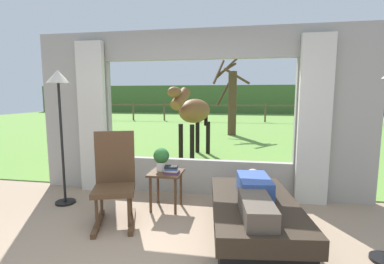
{
  "coord_description": "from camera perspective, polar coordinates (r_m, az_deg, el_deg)",
  "views": [
    {
      "loc": [
        0.69,
        -2.07,
        1.56
      ],
      "look_at": [
        0.0,
        1.8,
        1.05
      ],
      "focal_mm": 26.41,
      "sensor_mm": 36.0,
      "label": 1
    }
  ],
  "objects": [
    {
      "name": "back_wall_with_window",
      "position": [
        4.39,
        1.05,
        3.35
      ],
      "size": [
        5.2,
        0.12,
        2.55
      ],
      "color": "#9E998E",
      "rests_on": "ground_plane"
    },
    {
      "name": "curtain_panel_left",
      "position": [
        4.83,
        -19.47,
        2.71
      ],
      "size": [
        0.44,
        0.1,
        2.4
      ],
      "primitive_type": "cube",
      "color": "beige",
      "rests_on": "ground_plane"
    },
    {
      "name": "curtain_panel_right",
      "position": [
        4.32,
        23.47,
        2.01
      ],
      "size": [
        0.44,
        0.1,
        2.4
      ],
      "primitive_type": "cube",
      "color": "beige",
      "rests_on": "ground_plane"
    },
    {
      "name": "outdoor_pasture_lawn",
      "position": [
        15.32,
        7.45,
        1.58
      ],
      "size": [
        36.0,
        21.68,
        0.02
      ],
      "primitive_type": "cube",
      "color": "olive",
      "rests_on": "ground_plane"
    },
    {
      "name": "distant_hill_ridge",
      "position": [
        25.08,
        8.56,
        6.55
      ],
      "size": [
        36.0,
        2.0,
        2.4
      ],
      "primitive_type": "cube",
      "color": "#446432",
      "rests_on": "ground_plane"
    },
    {
      "name": "recliner_sofa",
      "position": [
        3.33,
        12.39,
        -16.54
      ],
      "size": [
        1.1,
        1.8,
        0.42
      ],
      "rotation": [
        0.0,
        0.0,
        0.12
      ],
      "color": "black",
      "rests_on": "ground_plane"
    },
    {
      "name": "reclining_person",
      "position": [
        3.18,
        12.58,
        -11.89
      ],
      "size": [
        0.41,
        1.44,
        0.22
      ],
      "rotation": [
        0.0,
        0.0,
        0.12
      ],
      "color": "#334C8C",
      "rests_on": "recliner_sofa"
    },
    {
      "name": "rocking_chair",
      "position": [
        3.64,
        -15.35,
        -9.07
      ],
      "size": [
        0.66,
        0.79,
        1.12
      ],
      "rotation": [
        0.0,
        0.0,
        0.33
      ],
      "color": "#4C331E",
      "rests_on": "ground_plane"
    },
    {
      "name": "side_table",
      "position": [
        3.95,
        -5.27,
        -9.34
      ],
      "size": [
        0.44,
        0.44,
        0.52
      ],
      "color": "#4C331E",
      "rests_on": "ground_plane"
    },
    {
      "name": "potted_plant",
      "position": [
        3.95,
        -6.21,
        -5.17
      ],
      "size": [
        0.22,
        0.22,
        0.32
      ],
      "color": "silver",
      "rests_on": "side_table"
    },
    {
      "name": "book_stack",
      "position": [
        3.83,
        -4.15,
        -7.6
      ],
      "size": [
        0.21,
        0.16,
        0.1
      ],
      "color": "#59336B",
      "rests_on": "side_table"
    },
    {
      "name": "floor_lamp_left",
      "position": [
        4.36,
        -25.26,
        6.44
      ],
      "size": [
        0.32,
        0.32,
        1.91
      ],
      "color": "black",
      "rests_on": "ground_plane"
    },
    {
      "name": "horse",
      "position": [
        7.04,
        0.27,
        4.13
      ],
      "size": [
        0.97,
        1.8,
        1.73
      ],
      "rotation": [
        0.0,
        0.0,
        2.79
      ],
      "color": "brown",
      "rests_on": "outdoor_pasture_lawn"
    },
    {
      "name": "pasture_tree",
      "position": [
        11.05,
        7.93,
        6.65
      ],
      "size": [
        1.38,
        1.38,
        3.04
      ],
      "color": "#4C3823",
      "rests_on": "outdoor_pasture_lawn"
    },
    {
      "name": "pasture_fence_line",
      "position": [
        16.72,
        7.73,
        4.59
      ],
      "size": [
        16.1,
        0.1,
        1.1
      ],
      "color": "brown",
      "rests_on": "outdoor_pasture_lawn"
    }
  ]
}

